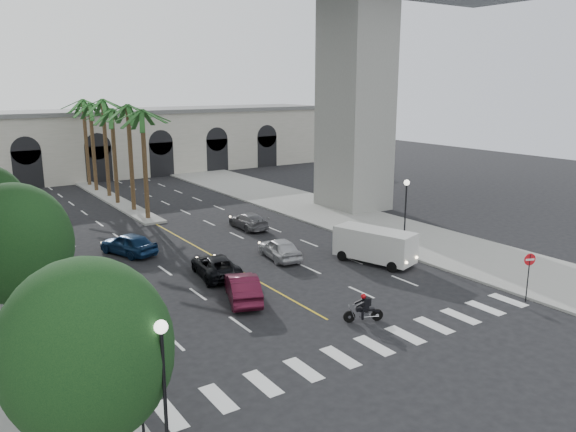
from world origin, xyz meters
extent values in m
plane|color=black|center=(0.00, 0.00, 0.00)|extent=(140.00, 140.00, 0.00)
cube|color=gray|center=(15.00, 15.00, 0.07)|extent=(8.00, 100.00, 0.15)
cube|color=gray|center=(0.00, 38.00, 0.10)|extent=(2.00, 24.00, 0.20)
cube|color=beige|center=(0.00, 55.00, 4.00)|extent=(70.00, 10.00, 8.00)
cube|color=slate|center=(0.00, 55.00, 8.25)|extent=(71.00, 10.50, 0.50)
cube|color=gray|center=(18.50, 22.00, 10.40)|extent=(5.00, 6.00, 20.80)
cylinder|color=#47331E|center=(0.00, 28.00, 4.75)|extent=(0.40, 0.40, 9.50)
cylinder|color=#47331E|center=(0.10, 32.00, 4.90)|extent=(0.40, 0.40, 9.80)
cylinder|color=#47331E|center=(-0.20, 36.00, 4.65)|extent=(0.40, 0.40, 9.30)
cylinder|color=#47331E|center=(0.15, 40.00, 5.05)|extent=(0.40, 0.40, 10.10)
cylinder|color=#47331E|center=(-0.10, 44.00, 4.80)|extent=(0.40, 0.40, 9.60)
cylinder|color=#47331E|center=(0.20, 48.00, 4.95)|extent=(0.40, 0.40, 9.90)
ellipsoid|color=black|center=(-13.00, -3.00, 4.03)|extent=(5.20, 5.20, 5.72)
cylinder|color=#382616|center=(-13.00, 10.00, 1.22)|extent=(0.36, 0.36, 2.45)
ellipsoid|color=black|center=(-13.00, 10.00, 4.22)|extent=(5.44, 5.44, 5.98)
cylinder|color=black|center=(-11.40, -5.00, 2.60)|extent=(0.11, 0.11, 5.00)
sphere|color=white|center=(-11.40, -5.00, 5.15)|extent=(0.40, 0.40, 0.40)
cylinder|color=black|center=(-11.40, 16.00, 0.18)|extent=(0.28, 0.28, 0.36)
cylinder|color=black|center=(-11.40, 16.00, 2.60)|extent=(0.11, 0.11, 5.00)
sphere|color=white|center=(-11.40, 16.00, 5.15)|extent=(0.40, 0.40, 0.40)
cylinder|color=black|center=(11.40, 8.00, 0.18)|extent=(0.28, 0.28, 0.36)
cylinder|color=black|center=(11.40, 8.00, 2.60)|extent=(0.11, 0.11, 5.00)
sphere|color=white|center=(11.40, 8.00, 5.15)|extent=(0.40, 0.40, 0.40)
cylinder|color=black|center=(-11.30, -2.50, 1.75)|extent=(0.10, 0.10, 3.50)
cube|color=black|center=(-11.30, -2.50, 3.25)|extent=(0.25, 0.18, 0.80)
cylinder|color=black|center=(-11.30, 1.50, 1.75)|extent=(0.10, 0.10, 3.50)
cube|color=black|center=(-11.30, 1.50, 3.25)|extent=(0.25, 0.18, 0.80)
cylinder|color=black|center=(0.71, 1.15, 0.30)|extent=(0.60, 0.35, 0.61)
cylinder|color=black|center=(2.04, 0.54, 0.30)|extent=(0.60, 0.35, 0.61)
cube|color=silver|center=(1.42, 0.82, 0.39)|extent=(0.49, 0.43, 0.26)
cube|color=black|center=(1.29, 0.89, 0.67)|extent=(0.60, 0.44, 0.20)
cube|color=black|center=(1.70, 0.70, 0.63)|extent=(0.52, 0.41, 0.12)
cylinder|color=black|center=(0.92, 1.06, 0.89)|extent=(0.26, 0.52, 0.03)
cube|color=black|center=(1.49, 0.79, 1.02)|extent=(0.40, 0.46, 0.53)
cube|color=black|center=(1.64, 0.73, 1.07)|extent=(0.26, 0.34, 0.39)
sphere|color=#A40A10|center=(1.36, 0.85, 1.36)|extent=(0.26, 0.26, 0.26)
imported|color=#AEAEB3|center=(3.56, 12.00, 0.73)|extent=(2.34, 4.52, 1.47)
imported|color=#450D1F|center=(-2.31, 6.74, 0.76)|extent=(3.15, 4.87, 1.52)
imported|color=black|center=(-1.73, 11.20, 0.67)|extent=(2.97, 5.12, 1.34)
imported|color=#5D5C61|center=(5.89, 20.40, 0.66)|extent=(1.98, 4.60, 1.32)
imported|color=navy|center=(-4.77, 18.75, 0.79)|extent=(3.38, 4.97, 1.57)
cube|color=silver|center=(8.36, 7.71, 1.31)|extent=(3.53, 5.78, 2.01)
cube|color=black|center=(9.12, 5.27, 1.56)|extent=(1.85, 0.79, 0.85)
cylinder|color=black|center=(8.01, 5.61, 0.35)|extent=(0.48, 0.76, 0.70)
cylinder|color=black|center=(9.84, 6.18, 0.35)|extent=(0.48, 0.76, 0.70)
cylinder|color=black|center=(6.88, 9.25, 0.35)|extent=(0.48, 0.76, 0.70)
cylinder|color=black|center=(8.70, 9.82, 0.35)|extent=(0.48, 0.76, 0.70)
cylinder|color=black|center=(10.64, -2.15, 1.37)|extent=(0.06, 0.06, 2.73)
cylinder|color=red|center=(10.64, -2.15, 2.45)|extent=(0.65, 0.28, 0.68)
cube|color=silver|center=(10.64, -2.15, 2.45)|extent=(0.49, 0.21, 0.11)
camera|label=1|loc=(-16.53, -19.07, 11.79)|focal=35.00mm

